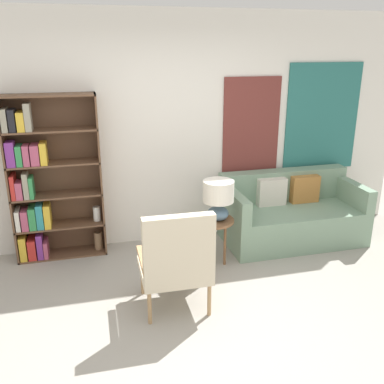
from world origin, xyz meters
The scene contains 7 objects.
ground_plane centered at (0.00, 0.00, 0.00)m, with size 14.00×14.00×0.00m, color #9E998E.
wall_back centered at (0.07, 2.03, 1.35)m, with size 6.40×0.08×2.70m.
bookshelf centered at (-1.29, 1.85, 0.87)m, with size 0.98×0.30×1.83m.
armchair centered at (-0.12, 0.41, 0.53)m, with size 0.63×0.58×0.98m.
couch centered at (1.59, 1.59, 0.32)m, with size 1.67×0.84×0.82m.
side_table centered at (0.46, 1.21, 0.46)m, with size 0.45×0.45×0.52m.
table_lamp centered at (0.51, 1.19, 0.79)m, with size 0.33×0.33×0.44m.
Camera 1 is at (-0.83, -2.86, 2.30)m, focal length 40.00 mm.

